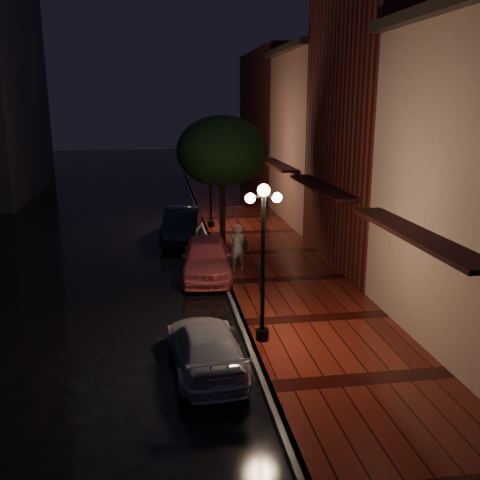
{
  "coord_description": "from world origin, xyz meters",
  "views": [
    {
      "loc": [
        -2.31,
        -18.31,
        6.47
      ],
      "look_at": [
        0.68,
        1.17,
        1.4
      ],
      "focal_mm": 40.0,
      "sensor_mm": 36.0,
      "label": 1
    }
  ],
  "objects_px": {
    "street_tree": "(222,153)",
    "pink_car": "(207,257)",
    "silver_car": "(206,346)",
    "woman_with_umbrella": "(237,228)",
    "parking_meter": "(260,272)",
    "streetlamp_near": "(263,254)",
    "streetlamp_far": "(210,180)",
    "navy_car": "(182,224)"
  },
  "relations": [
    {
      "from": "streetlamp_near",
      "to": "navy_car",
      "type": "xyz_separation_m",
      "value": [
        -1.6,
        12.09,
        -1.82
      ]
    },
    {
      "from": "streetlamp_far",
      "to": "silver_car",
      "type": "bearing_deg",
      "value": -96.23
    },
    {
      "from": "streetlamp_far",
      "to": "navy_car",
      "type": "height_order",
      "value": "streetlamp_far"
    },
    {
      "from": "navy_car",
      "to": "silver_car",
      "type": "relative_size",
      "value": 1.14
    },
    {
      "from": "street_tree",
      "to": "pink_car",
      "type": "xyz_separation_m",
      "value": [
        -1.21,
        -4.84,
        -3.47
      ]
    },
    {
      "from": "streetlamp_near",
      "to": "streetlamp_far",
      "type": "distance_m",
      "value": 14.0
    },
    {
      "from": "streetlamp_near",
      "to": "silver_car",
      "type": "relative_size",
      "value": 1.04
    },
    {
      "from": "pink_car",
      "to": "street_tree",
      "type": "bearing_deg",
      "value": 81.01
    },
    {
      "from": "woman_with_umbrella",
      "to": "silver_car",
      "type": "bearing_deg",
      "value": 67.43
    },
    {
      "from": "streetlamp_near",
      "to": "streetlamp_far",
      "type": "height_order",
      "value": "same"
    },
    {
      "from": "pink_car",
      "to": "woman_with_umbrella",
      "type": "height_order",
      "value": "woman_with_umbrella"
    },
    {
      "from": "streetlamp_far",
      "to": "woman_with_umbrella",
      "type": "xyz_separation_m",
      "value": [
        0.25,
        -7.7,
        -0.75
      ]
    },
    {
      "from": "street_tree",
      "to": "silver_car",
      "type": "height_order",
      "value": "street_tree"
    },
    {
      "from": "pink_car",
      "to": "navy_car",
      "type": "xyz_separation_m",
      "value": [
        -0.65,
        5.94,
        0.0
      ]
    },
    {
      "from": "silver_car",
      "to": "street_tree",
      "type": "bearing_deg",
      "value": -102.8
    },
    {
      "from": "silver_car",
      "to": "woman_with_umbrella",
      "type": "height_order",
      "value": "woman_with_umbrella"
    },
    {
      "from": "parking_meter",
      "to": "street_tree",
      "type": "bearing_deg",
      "value": 106.76
    },
    {
      "from": "street_tree",
      "to": "woman_with_umbrella",
      "type": "xyz_separation_m",
      "value": [
        -0.01,
        -4.69,
        -2.39
      ]
    },
    {
      "from": "navy_car",
      "to": "streetlamp_near",
      "type": "bearing_deg",
      "value": -74.73
    },
    {
      "from": "silver_car",
      "to": "streetlamp_far",
      "type": "bearing_deg",
      "value": -100.08
    },
    {
      "from": "streetlamp_far",
      "to": "parking_meter",
      "type": "relative_size",
      "value": 3.61
    },
    {
      "from": "streetlamp_far",
      "to": "woman_with_umbrella",
      "type": "bearing_deg",
      "value": -88.12
    },
    {
      "from": "streetlamp_far",
      "to": "parking_meter",
      "type": "height_order",
      "value": "streetlamp_far"
    },
    {
      "from": "streetlamp_far",
      "to": "woman_with_umbrella",
      "type": "distance_m",
      "value": 7.74
    },
    {
      "from": "streetlamp_far",
      "to": "silver_car",
      "type": "relative_size",
      "value": 1.04
    },
    {
      "from": "streetlamp_near",
      "to": "silver_car",
      "type": "distance_m",
      "value": 2.83
    },
    {
      "from": "pink_car",
      "to": "navy_car",
      "type": "distance_m",
      "value": 5.97
    },
    {
      "from": "street_tree",
      "to": "parking_meter",
      "type": "bearing_deg",
      "value": -86.91
    },
    {
      "from": "pink_car",
      "to": "navy_car",
      "type": "relative_size",
      "value": 0.96
    },
    {
      "from": "navy_car",
      "to": "woman_with_umbrella",
      "type": "relative_size",
      "value": 1.83
    },
    {
      "from": "streetlamp_far",
      "to": "street_tree",
      "type": "distance_m",
      "value": 3.44
    },
    {
      "from": "pink_car",
      "to": "woman_with_umbrella",
      "type": "relative_size",
      "value": 1.76
    },
    {
      "from": "street_tree",
      "to": "navy_car",
      "type": "xyz_separation_m",
      "value": [
        -1.86,
        1.1,
        -3.47
      ]
    },
    {
      "from": "woman_with_umbrella",
      "to": "navy_car",
      "type": "bearing_deg",
      "value": -80.4
    },
    {
      "from": "streetlamp_near",
      "to": "woman_with_umbrella",
      "type": "distance_m",
      "value": 6.35
    },
    {
      "from": "woman_with_umbrella",
      "to": "parking_meter",
      "type": "height_order",
      "value": "woman_with_umbrella"
    },
    {
      "from": "street_tree",
      "to": "navy_car",
      "type": "bearing_deg",
      "value": 149.46
    },
    {
      "from": "pink_car",
      "to": "parking_meter",
      "type": "xyz_separation_m",
      "value": [
        1.6,
        -2.42,
        0.1
      ]
    },
    {
      "from": "streetlamp_far",
      "to": "woman_with_umbrella",
      "type": "relative_size",
      "value": 1.67
    },
    {
      "from": "streetlamp_near",
      "to": "woman_with_umbrella",
      "type": "bearing_deg",
      "value": 87.7
    },
    {
      "from": "parking_meter",
      "to": "silver_car",
      "type": "bearing_deg",
      "value": -101.64
    },
    {
      "from": "streetlamp_near",
      "to": "parking_meter",
      "type": "bearing_deg",
      "value": 80.13
    }
  ]
}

